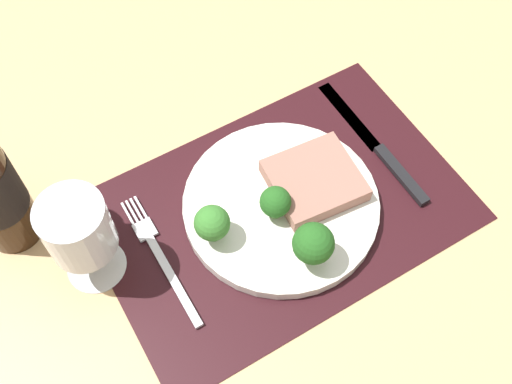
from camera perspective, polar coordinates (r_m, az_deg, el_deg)
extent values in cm
cube|color=tan|center=(80.19, 2.22, -2.10)|extent=(140.00, 110.00, 3.00)
cube|color=black|center=(78.75, 2.26, -1.53)|extent=(45.35, 30.03, 0.30)
cylinder|color=silver|center=(77.93, 2.28, -1.18)|extent=(24.47, 24.47, 1.60)
cube|color=#9E6B5B|center=(77.78, 5.43, 0.97)|extent=(11.53, 10.93, 2.14)
cylinder|color=#6B994C|center=(75.84, 1.74, -1.75)|extent=(1.55, 1.55, 1.24)
sphere|color=#235B1E|center=(73.89, 1.79, -0.90)|extent=(3.82, 3.82, 3.82)
cylinder|color=#6B994C|center=(72.99, 5.07, -5.76)|extent=(1.55, 1.55, 2.01)
sphere|color=#235B1E|center=(70.23, 5.26, -4.70)|extent=(4.86, 4.86, 4.86)
cylinder|color=#5B8942|center=(74.40, -4.00, -3.66)|extent=(1.38, 1.38, 1.67)
sphere|color=#387A2D|center=(72.06, -4.13, -2.70)|extent=(4.27, 4.27, 4.27)
cube|color=silver|center=(74.61, -7.53, -8.02)|extent=(1.00, 13.00, 0.50)
cube|color=silver|center=(78.02, -10.11, -3.41)|extent=(2.40, 2.60, 0.40)
cube|color=silver|center=(79.49, -11.64, -1.98)|extent=(0.30, 3.60, 0.35)
cube|color=silver|center=(79.53, -11.25, -1.79)|extent=(0.30, 3.60, 0.35)
cube|color=silver|center=(79.58, -10.86, -1.60)|extent=(0.30, 3.60, 0.35)
cube|color=silver|center=(79.63, -10.48, -1.41)|extent=(0.30, 3.60, 0.35)
cube|color=black|center=(82.83, 13.12, 1.58)|extent=(1.40, 10.00, 0.80)
cube|color=silver|center=(87.54, 8.55, 6.99)|extent=(1.80, 13.00, 0.30)
cylinder|color=silver|center=(77.48, -14.32, -6.54)|extent=(7.07, 7.07, 0.40)
cylinder|color=silver|center=(74.72, -14.83, -5.55)|extent=(0.80, 0.80, 5.87)
cylinder|color=silver|center=(68.97, -16.05, -3.17)|extent=(7.50, 7.50, 7.44)
cylinder|color=tan|center=(70.56, -15.69, -3.87)|extent=(6.60, 6.60, 3.73)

